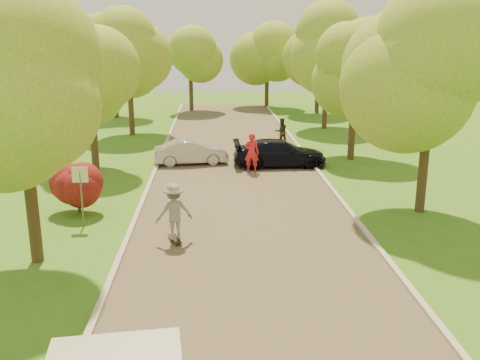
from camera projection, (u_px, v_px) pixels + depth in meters
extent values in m
plane|color=#3F711B|center=(255.00, 270.00, 15.53)|extent=(100.00, 100.00, 0.00)
cube|color=#4C4438|center=(240.00, 192.00, 23.23)|extent=(8.00, 60.00, 0.01)
cube|color=#B2AD9E|center=(146.00, 192.00, 23.01)|extent=(0.18, 60.00, 0.12)
cube|color=#B2AD9E|center=(332.00, 189.00, 23.42)|extent=(0.18, 60.00, 0.12)
cylinder|color=#59595E|center=(82.00, 199.00, 18.82)|extent=(0.06, 0.06, 2.00)
cube|color=white|center=(80.00, 175.00, 18.58)|extent=(0.55, 0.04, 0.55)
cylinder|color=#382619|center=(79.00, 204.00, 20.41)|extent=(0.12, 0.12, 0.70)
sphere|color=#590F0F|center=(78.00, 185.00, 20.21)|extent=(1.70, 1.70, 1.70)
cylinder|color=#382619|center=(32.00, 204.00, 15.68)|extent=(0.36, 0.36, 3.60)
sphere|color=olive|center=(20.00, 95.00, 14.85)|extent=(4.60, 4.60, 4.60)
sphere|color=olive|center=(43.00, 70.00, 14.70)|extent=(3.45, 3.45, 3.45)
cylinder|color=#382619|center=(94.00, 140.00, 26.31)|extent=(0.36, 0.36, 3.15)
sphere|color=olive|center=(90.00, 82.00, 25.57)|extent=(4.20, 4.20, 4.20)
sphere|color=olive|center=(102.00, 69.00, 25.43)|extent=(3.15, 3.15, 3.15)
cylinder|color=#382619|center=(131.00, 107.00, 35.88)|extent=(0.36, 0.36, 3.83)
sphere|color=olive|center=(128.00, 56.00, 35.00)|extent=(4.80, 4.80, 4.80)
sphere|color=olive|center=(139.00, 44.00, 34.84)|extent=(3.60, 3.60, 3.60)
cylinder|color=#382619|center=(424.00, 163.00, 20.19)|extent=(0.36, 0.36, 3.83)
sphere|color=olive|center=(432.00, 71.00, 19.29)|extent=(5.00, 5.00, 5.00)
sphere|color=olive|center=(455.00, 50.00, 19.13)|extent=(3.75, 3.75, 3.75)
cylinder|color=#382619|center=(352.00, 129.00, 28.90)|extent=(0.36, 0.36, 3.38)
sphere|color=olive|center=(355.00, 72.00, 28.11)|extent=(4.40, 4.40, 4.40)
sphere|color=olive|center=(368.00, 59.00, 27.97)|extent=(3.30, 3.30, 3.30)
cylinder|color=#382619|center=(325.00, 100.00, 38.47)|extent=(0.36, 0.36, 4.05)
sphere|color=olive|center=(327.00, 49.00, 37.53)|extent=(5.20, 5.20, 5.20)
sphere|color=olive|center=(339.00, 38.00, 37.36)|extent=(3.90, 3.90, 3.90)
cylinder|color=#382619|center=(115.00, 96.00, 43.49)|extent=(0.36, 0.36, 3.60)
sphere|color=olive|center=(113.00, 54.00, 42.62)|extent=(5.00, 5.00, 5.00)
sphere|color=olive|center=(122.00, 44.00, 42.47)|extent=(3.75, 3.75, 3.75)
cylinder|color=#382619|center=(317.00, 91.00, 46.26)|extent=(0.36, 0.36, 3.83)
sphere|color=olive|center=(319.00, 50.00, 45.36)|extent=(5.00, 5.00, 5.00)
sphere|color=olive|center=(328.00, 41.00, 45.20)|extent=(3.75, 3.75, 3.75)
cylinder|color=#382619|center=(191.00, 92.00, 47.68)|extent=(0.36, 0.36, 3.38)
sphere|color=olive|center=(190.00, 56.00, 46.86)|extent=(4.80, 4.80, 4.80)
sphere|color=olive|center=(198.00, 47.00, 46.71)|extent=(3.60, 3.60, 3.60)
cylinder|color=#382619|center=(267.00, 88.00, 49.94)|extent=(0.36, 0.36, 3.60)
sphere|color=olive|center=(267.00, 52.00, 49.07)|extent=(5.00, 5.00, 5.00)
sphere|color=olive|center=(276.00, 43.00, 48.91)|extent=(3.75, 3.75, 3.75)
imported|color=#ADAEB2|center=(191.00, 152.00, 28.11)|extent=(3.96, 1.81, 1.26)
imported|color=black|center=(280.00, 153.00, 27.62)|extent=(4.81, 2.00, 1.39)
cube|color=black|center=(175.00, 239.00, 17.60)|extent=(0.55, 1.00, 0.02)
cylinder|color=#BFCC4C|center=(175.00, 237.00, 17.96)|extent=(0.05, 0.08, 0.07)
cylinder|color=#BFCC4C|center=(170.00, 237.00, 17.90)|extent=(0.05, 0.08, 0.07)
cylinder|color=#BFCC4C|center=(180.00, 244.00, 17.34)|extent=(0.05, 0.08, 0.07)
cylinder|color=#BFCC4C|center=(175.00, 245.00, 17.28)|extent=(0.05, 0.08, 0.07)
imported|color=gray|center=(174.00, 211.00, 17.35)|extent=(1.37, 1.04, 1.88)
imported|color=red|center=(252.00, 153.00, 26.25)|extent=(0.81, 0.62, 1.98)
imported|color=#2C2F1C|center=(281.00, 131.00, 32.96)|extent=(0.92, 0.77, 1.67)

